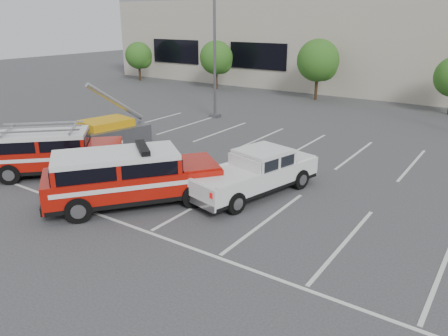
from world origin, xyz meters
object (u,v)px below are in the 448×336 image
(tree_far_left, at_px, (140,56))
(tree_mid_left, at_px, (319,62))
(convention_building, at_px, (417,37))
(utility_rig, at_px, (105,136))
(tree_left, at_px, (217,59))
(white_pickup, at_px, (254,177))
(light_pole_left, at_px, (215,38))
(ladder_suv, at_px, (55,155))
(fire_chief_suv, at_px, (130,181))

(tree_far_left, distance_m, tree_mid_left, 20.01)
(convention_building, relative_size, utility_rig, 13.93)
(tree_left, relative_size, tree_mid_left, 0.91)
(tree_left, relative_size, utility_rig, 1.03)
(convention_building, distance_m, white_pickup, 30.26)
(tree_far_left, height_order, light_pole_left, light_pole_left)
(tree_left, height_order, white_pickup, tree_left)
(ladder_suv, distance_m, utility_rig, 3.99)
(fire_chief_suv, relative_size, ladder_suv, 1.16)
(tree_far_left, height_order, tree_mid_left, tree_mid_left)
(tree_far_left, height_order, white_pickup, tree_far_left)
(tree_left, distance_m, white_pickup, 25.83)
(tree_mid_left, bearing_deg, light_pole_left, -107.10)
(light_pole_left, xyz_separation_m, ladder_suv, (0.84, -13.09, -4.33))
(tree_left, bearing_deg, tree_mid_left, 0.00)
(fire_chief_suv, height_order, ladder_suv, fire_chief_suv)
(convention_building, distance_m, light_pole_left, 21.49)
(fire_chief_suv, distance_m, white_pickup, 4.67)
(light_pole_left, bearing_deg, convention_building, 67.61)
(convention_building, height_order, light_pole_left, convention_building)
(convention_building, relative_size, tree_mid_left, 12.38)
(convention_building, bearing_deg, ladder_suv, -102.56)
(tree_far_left, height_order, ladder_suv, tree_far_left)
(tree_left, height_order, ladder_suv, tree_left)
(tree_far_left, distance_m, white_pickup, 32.96)
(white_pickup, distance_m, ladder_suv, 8.78)
(light_pole_left, relative_size, fire_chief_suv, 1.64)
(tree_mid_left, bearing_deg, tree_far_left, -180.00)
(convention_building, bearing_deg, tree_left, -146.95)
(white_pickup, height_order, ladder_suv, ladder_suv)
(ladder_suv, bearing_deg, convention_building, 123.06)
(convention_building, xyz_separation_m, utility_rig, (-8.53, -29.15, -4.02))
(utility_rig, bearing_deg, ladder_suv, -61.41)
(convention_building, height_order, fire_chief_suv, convention_building)
(light_pole_left, distance_m, fire_chief_suv, 15.34)
(convention_building, distance_m, ladder_suv, 33.98)
(light_pole_left, bearing_deg, tree_far_left, 149.29)
(tree_mid_left, height_order, white_pickup, tree_mid_left)
(convention_building, xyz_separation_m, light_pole_left, (-8.18, -19.86, 0.47))
(tree_mid_left, xyz_separation_m, fire_chief_suv, (2.80, -23.55, -2.15))
(tree_mid_left, bearing_deg, convention_building, 62.60)
(light_pole_left, distance_m, white_pickup, 14.33)
(tree_left, xyz_separation_m, ladder_suv, (7.75, -23.13, -1.91))
(white_pickup, bearing_deg, tree_left, 142.33)
(convention_building, bearing_deg, white_pickup, -88.25)
(fire_chief_suv, bearing_deg, tree_far_left, 171.64)
(tree_far_left, relative_size, fire_chief_suv, 0.64)
(white_pickup, bearing_deg, utility_rig, -171.11)
(convention_building, bearing_deg, tree_mid_left, -117.40)
(fire_chief_suv, distance_m, ladder_suv, 5.06)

